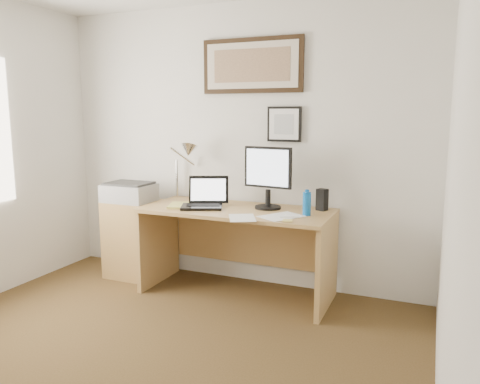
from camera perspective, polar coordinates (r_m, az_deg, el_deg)
The scene contains 18 objects.
wall_back at distance 4.26m, azimuth -0.33°, elevation 5.64°, with size 3.50×0.02×2.50m, color silver.
wall_right at distance 1.93m, azimuth 24.91°, elevation -0.02°, with size 0.02×4.00×2.50m, color silver.
side_cabinet at distance 4.58m, azimuth -12.64°, elevation -5.57°, with size 0.50×0.40×0.73m, color #A37B44.
water_bottle at distance 3.70m, azimuth 8.15°, elevation -1.43°, with size 0.06×0.06×0.18m, color #0D5AAE.
bottle_cap at distance 3.68m, azimuth 8.18°, elevation 0.13°, with size 0.03×0.03×0.02m, color #0D5AAE.
speaker at distance 3.91m, azimuth 9.98°, elevation -0.93°, with size 0.08×0.07×0.18m, color black.
paper_sheet_a at distance 3.59m, azimuth 0.26°, elevation -3.15°, with size 0.20×0.28×0.00m, color white.
paper_sheet_b at distance 3.64m, azimuth 5.05°, elevation -2.97°, with size 0.23×0.33×0.00m, color white.
sticky_pad at distance 3.49m, azimuth 5.84°, elevation -3.48°, with size 0.07×0.07×0.01m, color #DFCC6A.
marker_pen at distance 3.60m, azimuth 6.04°, elevation -3.06°, with size 0.02×0.02×0.14m, color white.
book at distance 4.08m, azimuth -8.60°, elevation -1.60°, with size 0.19×0.25×0.02m, color #D3CC63.
desk at distance 4.06m, azimuth 0.05°, elevation -5.09°, with size 1.60×0.70×0.75m.
laptop at distance 4.00m, azimuth -4.37°, elevation -1.04°, with size 0.41×0.41×0.26m.
lcd_monitor at distance 3.89m, azimuth 3.41°, elevation 2.15°, with size 0.42×0.22×0.52m.
printer at distance 4.47m, azimuth -13.35°, elevation -0.00°, with size 0.44×0.34×0.18m.
desk_lamp at distance 4.27m, azimuth -6.39°, elevation 4.75°, with size 0.29×0.27×0.53m.
picture_large at distance 4.18m, azimuth 1.46°, elevation 15.16°, with size 0.92×0.04×0.47m.
picture_small at distance 4.07m, azimuth 5.41°, elevation 8.23°, with size 0.30×0.03×0.30m.
Camera 1 is at (1.67, -1.91, 1.54)m, focal length 35.00 mm.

